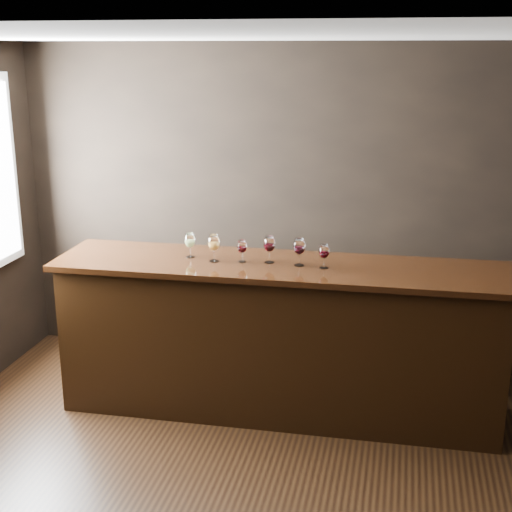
% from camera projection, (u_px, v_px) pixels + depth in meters
% --- Properties ---
extents(ground, '(5.00, 5.00, 0.00)m').
position_uv_depth(ground, '(242.00, 503.00, 4.47)').
color(ground, black).
rests_on(ground, ground).
extents(room_shell, '(5.02, 4.52, 2.81)m').
position_uv_depth(room_shell, '(206.00, 216.00, 4.11)').
color(room_shell, black).
rests_on(room_shell, ground).
extents(bar_counter, '(3.31, 0.76, 1.15)m').
position_uv_depth(bar_counter, '(279.00, 341.00, 5.47)').
color(bar_counter, black).
rests_on(bar_counter, ground).
extents(bar_top, '(3.42, 0.84, 0.04)m').
position_uv_depth(bar_top, '(280.00, 267.00, 5.30)').
color(bar_top, black).
rests_on(bar_top, bar_counter).
extents(back_bar_shelf, '(2.66, 0.40, 0.96)m').
position_uv_depth(back_bar_shelf, '(313.00, 318.00, 6.21)').
color(back_bar_shelf, black).
rests_on(back_bar_shelf, ground).
extents(glass_white, '(0.08, 0.08, 0.19)m').
position_uv_depth(glass_white, '(190.00, 241.00, 5.44)').
color(glass_white, white).
rests_on(glass_white, bar_top).
extents(glass_amber, '(0.09, 0.09, 0.21)m').
position_uv_depth(glass_amber, '(214.00, 243.00, 5.32)').
color(glass_amber, white).
rests_on(glass_amber, bar_top).
extents(glass_red_a, '(0.07, 0.07, 0.17)m').
position_uv_depth(glass_red_a, '(242.00, 247.00, 5.32)').
color(glass_red_a, white).
rests_on(glass_red_a, bar_top).
extents(glass_red_b, '(0.09, 0.09, 0.21)m').
position_uv_depth(glass_red_b, '(269.00, 245.00, 5.30)').
color(glass_red_b, white).
rests_on(glass_red_b, bar_top).
extents(glass_red_c, '(0.09, 0.09, 0.21)m').
position_uv_depth(glass_red_c, '(299.00, 247.00, 5.22)').
color(glass_red_c, white).
rests_on(glass_red_c, bar_top).
extents(glass_red_d, '(0.08, 0.08, 0.18)m').
position_uv_depth(glass_red_d, '(324.00, 252.00, 5.17)').
color(glass_red_d, white).
rests_on(glass_red_d, bar_top).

